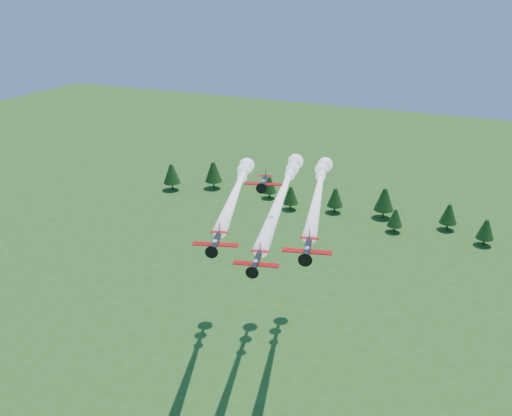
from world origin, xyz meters
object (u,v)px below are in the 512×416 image
at_px(plane_left, 237,188).
at_px(plane_slot, 264,182).
at_px(plane_lead, 283,191).
at_px(plane_right, 319,190).

bearing_deg(plane_left, plane_slot, -68.08).
height_order(plane_left, plane_slot, plane_slot).
xyz_separation_m(plane_lead, plane_right, (5.28, 7.63, -1.48)).
bearing_deg(plane_lead, plane_left, 163.84).
bearing_deg(plane_lead, plane_right, 41.11).
xyz_separation_m(plane_lead, plane_left, (-10.72, 0.37, -1.11)).
distance_m(plane_left, plane_slot, 21.46).
distance_m(plane_lead, plane_left, 10.78).
relative_size(plane_lead, plane_left, 1.21).
bearing_deg(plane_lead, plane_slot, -96.35).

